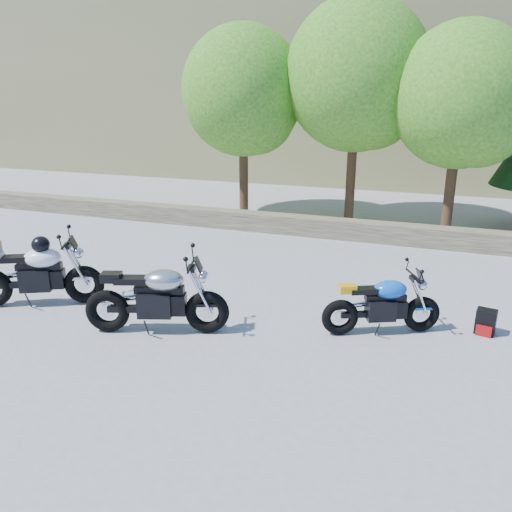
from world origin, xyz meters
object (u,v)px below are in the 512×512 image
at_px(blue_bike, 383,305).
at_px(backpack, 486,322).
at_px(white_bike, 36,272).
at_px(silver_bike, 157,299).

height_order(blue_bike, backpack, blue_bike).
distance_m(white_bike, backpack, 7.70).
xyz_separation_m(silver_bike, blue_bike, (3.36, 1.21, -0.09)).
height_order(silver_bike, blue_bike, silver_bike).
relative_size(silver_bike, white_bike, 1.04).
relative_size(blue_bike, backpack, 4.43).
distance_m(silver_bike, white_bike, 2.63).
bearing_deg(white_bike, backpack, -15.47).
height_order(white_bike, backpack, white_bike).
bearing_deg(blue_bike, backpack, -6.45).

